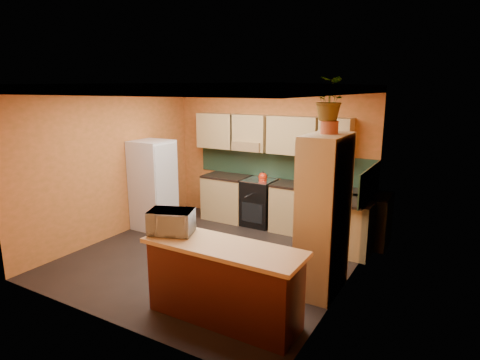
% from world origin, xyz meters
% --- Properties ---
extents(room_shell, '(4.24, 4.24, 2.72)m').
position_xyz_m(room_shell, '(0.02, 0.28, 2.09)').
color(room_shell, black).
rests_on(room_shell, ground).
extents(base_cabinets_back, '(3.65, 0.60, 0.88)m').
position_xyz_m(base_cabinets_back, '(0.55, 1.80, 0.44)').
color(base_cabinets_back, tan).
rests_on(base_cabinets_back, ground).
extents(countertop_back, '(3.65, 0.62, 0.04)m').
position_xyz_m(countertop_back, '(0.55, 1.80, 0.90)').
color(countertop_back, black).
rests_on(countertop_back, base_cabinets_back).
extents(stove, '(0.58, 0.58, 0.91)m').
position_xyz_m(stove, '(-0.08, 1.80, 0.46)').
color(stove, black).
rests_on(stove, ground).
extents(kettle, '(0.18, 0.18, 0.18)m').
position_xyz_m(kettle, '(0.02, 1.75, 1.00)').
color(kettle, red).
rests_on(kettle, stove).
extents(sink, '(0.48, 0.40, 0.03)m').
position_xyz_m(sink, '(1.32, 1.80, 0.94)').
color(sink, silver).
rests_on(sink, countertop_back).
extents(base_cabinets_right, '(0.60, 0.80, 0.88)m').
position_xyz_m(base_cabinets_right, '(1.80, 1.26, 0.44)').
color(base_cabinets_right, tan).
rests_on(base_cabinets_right, ground).
extents(countertop_right, '(0.62, 0.80, 0.04)m').
position_xyz_m(countertop_right, '(1.80, 1.26, 0.90)').
color(countertop_right, black).
rests_on(countertop_right, base_cabinets_right).
extents(fridge, '(0.68, 0.66, 1.70)m').
position_xyz_m(fridge, '(-1.75, 0.64, 0.85)').
color(fridge, silver).
rests_on(fridge, ground).
extents(pantry, '(0.48, 0.90, 2.10)m').
position_xyz_m(pantry, '(1.85, -0.12, 1.05)').
color(pantry, tan).
rests_on(pantry, ground).
extents(fern_pot, '(0.22, 0.22, 0.16)m').
position_xyz_m(fern_pot, '(1.85, -0.07, 2.18)').
color(fern_pot, '#A84928').
rests_on(fern_pot, pantry).
extents(fern, '(0.54, 0.49, 0.53)m').
position_xyz_m(fern, '(1.85, -0.07, 2.52)').
color(fern, tan).
rests_on(fern, fern_pot).
extents(breakfast_bar, '(1.80, 0.55, 0.88)m').
position_xyz_m(breakfast_bar, '(1.10, -1.38, 0.44)').
color(breakfast_bar, '#521813').
rests_on(breakfast_bar, ground).
extents(bar_top, '(1.90, 0.65, 0.05)m').
position_xyz_m(bar_top, '(1.10, -1.38, 0.91)').
color(bar_top, tan).
rests_on(bar_top, breakfast_bar).
extents(microwave, '(0.62, 0.52, 0.29)m').
position_xyz_m(microwave, '(0.36, -1.38, 1.08)').
color(microwave, silver).
rests_on(microwave, bar_top).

